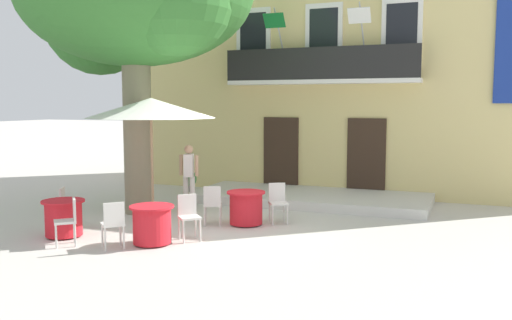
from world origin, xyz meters
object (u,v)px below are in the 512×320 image
object	(u,v)px
cafe_chair_near_tree_1	(212,202)
cafe_chair_front_0	(113,222)
pedestrian_near_entrance	(189,174)
cafe_chair_near_tree_0	(278,200)
cafe_chair_front_1	(189,214)
cafe_table_near_tree	(246,208)
cafe_umbrella	(151,109)
plane_tree	(133,0)
ground_planter_left	(191,182)
cafe_chair_middle_1	(67,205)
cafe_table_middle	(64,218)
cafe_table_front	(152,224)
cafe_chair_middle_0	(69,218)

from	to	relation	value
cafe_chair_near_tree_1	cafe_chair_front_0	distance (m)	2.61
cafe_chair_near_tree_1	pedestrian_near_entrance	xyz separation A→B (m)	(-1.20, 1.13, 0.44)
cafe_chair_near_tree_0	cafe_chair_front_1	distance (m)	2.42
pedestrian_near_entrance	cafe_table_near_tree	bearing A→B (deg)	-22.20
cafe_umbrella	pedestrian_near_entrance	size ratio (longest dim) A/B	1.70
plane_tree	ground_planter_left	bearing A→B (deg)	88.23
cafe_chair_near_tree_1	cafe_chair_middle_1	size ratio (longest dim) A/B	1.00
cafe_chair_near_tree_0	cafe_table_near_tree	bearing A→B (deg)	-142.46
cafe_chair_near_tree_1	cafe_chair_front_1	distance (m)	1.30
pedestrian_near_entrance	cafe_table_middle	bearing A→B (deg)	-110.62
cafe_chair_near_tree_0	ground_planter_left	bearing A→B (deg)	145.19
pedestrian_near_entrance	ground_planter_left	bearing A→B (deg)	117.57
cafe_chair_near_tree_0	cafe_table_front	size ratio (longest dim) A/B	1.05
cafe_umbrella	pedestrian_near_entrance	distance (m)	2.15
cafe_chair_near_tree_1	cafe_chair_near_tree_0	bearing A→B (deg)	33.31
cafe_chair_middle_0	cafe_table_front	bearing A→B (deg)	24.41
plane_tree	cafe_chair_near_tree_0	xyz separation A→B (m)	(3.70, 0.14, -4.70)
cafe_chair_near_tree_0	cafe_table_middle	bearing A→B (deg)	-141.92
cafe_table_middle	cafe_umbrella	distance (m)	3.02
cafe_table_middle	cafe_umbrella	size ratio (longest dim) A/B	0.30
cafe_chair_middle_0	ground_planter_left	size ratio (longest dim) A/B	1.22
cafe_table_middle	cafe_table_front	world-z (taller)	same
cafe_table_near_tree	cafe_table_middle	distance (m)	3.88
cafe_table_middle	cafe_table_front	size ratio (longest dim) A/B	1.00
cafe_chair_front_0	ground_planter_left	xyz separation A→B (m)	(-1.51, 5.81, -0.12)
cafe_chair_front_1	cafe_umbrella	xyz separation A→B (m)	(-1.50, 1.06, 2.08)
plane_tree	cafe_chair_front_1	size ratio (longest dim) A/B	7.84
cafe_chair_middle_1	cafe_chair_front_1	bearing A→B (deg)	2.22
cafe_chair_middle_0	ground_planter_left	xyz separation A→B (m)	(-0.53, 5.87, -0.12)
cafe_chair_front_1	cafe_chair_near_tree_1	bearing A→B (deg)	94.79
cafe_chair_middle_0	cafe_chair_near_tree_0	bearing A→B (deg)	47.43
cafe_chair_front_0	cafe_chair_front_1	bearing A→B (deg)	50.80
cafe_chair_near_tree_0	pedestrian_near_entrance	distance (m)	2.52
plane_tree	cafe_chair_middle_1	bearing A→B (deg)	-100.31
cafe_chair_near_tree_0	cafe_chair_front_1	xyz separation A→B (m)	(-1.15, -2.13, 0.00)
cafe_chair_near_tree_1	cafe_umbrella	size ratio (longest dim) A/B	0.31
cafe_table_front	plane_tree	bearing A→B (deg)	128.89
cafe_chair_front_0	cafe_umbrella	xyz separation A→B (m)	(-0.55, 2.22, 2.08)
cafe_chair_near_tree_1	cafe_umbrella	xyz separation A→B (m)	(-1.39, -0.24, 2.08)
cafe_chair_near_tree_0	cafe_chair_middle_1	xyz separation A→B (m)	(-4.08, -2.24, 0.00)
cafe_table_near_tree	ground_planter_left	xyz separation A→B (m)	(-3.02, 2.97, 0.02)
cafe_chair_near_tree_1	cafe_umbrella	bearing A→B (deg)	-170.07
cafe_table_near_tree	cafe_chair_front_0	size ratio (longest dim) A/B	0.95
plane_tree	cafe_umbrella	distance (m)	2.97
cafe_chair_middle_1	cafe_umbrella	world-z (taller)	cafe_umbrella
ground_planter_left	cafe_table_front	bearing A→B (deg)	-69.22
cafe_chair_front_1	ground_planter_left	bearing A→B (deg)	118.01
cafe_chair_near_tree_1	pedestrian_near_entrance	size ratio (longest dim) A/B	0.53
cafe_chair_middle_1	ground_planter_left	xyz separation A→B (m)	(0.46, 4.75, -0.12)
cafe_chair_front_0	pedestrian_near_entrance	distance (m)	3.64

